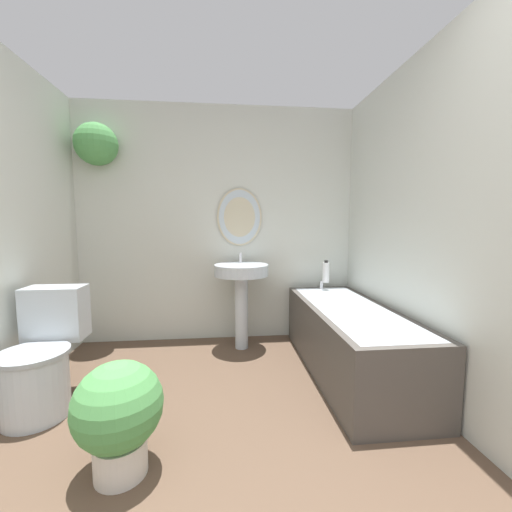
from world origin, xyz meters
The scene contains 7 objects.
wall_back centered at (-0.14, 2.82, 1.30)m, with size 2.91×0.39×2.40m.
wall_right centered at (1.43, 1.41, 1.20)m, with size 0.06×2.93×2.40m.
toilet centered at (-1.13, 1.63, 0.33)m, with size 0.41×0.60×0.77m.
pedestal_sink centered at (0.22, 2.51, 0.65)m, with size 0.52×0.52×0.92m.
bathtub centered at (1.06, 1.92, 0.28)m, with size 0.64×1.68×0.62m.
shampoo_bottle centered at (1.08, 2.61, 0.72)m, with size 0.07×0.07×0.22m.
potted_plant centered at (-0.46, 1.01, 0.32)m, with size 0.42×0.42×0.56m.
Camera 1 is at (0.05, -0.46, 1.21)m, focal length 22.00 mm.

